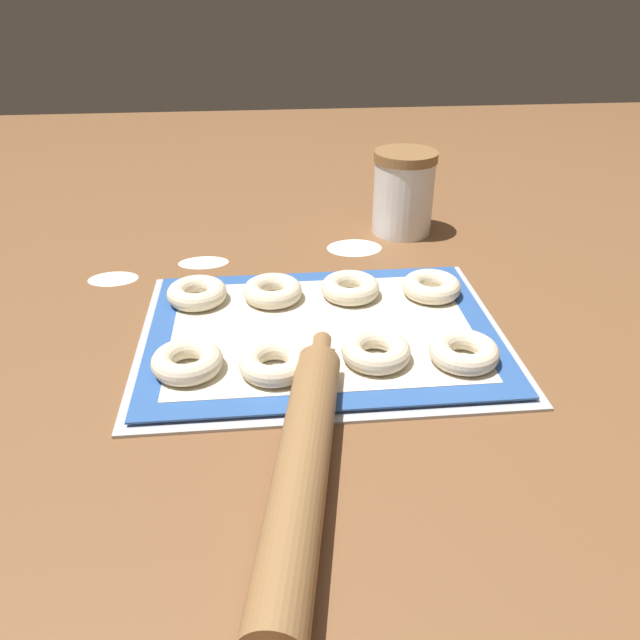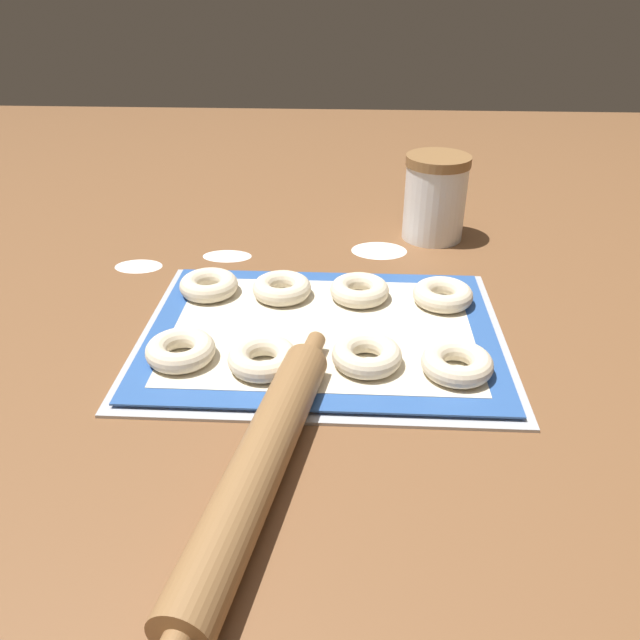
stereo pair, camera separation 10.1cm
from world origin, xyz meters
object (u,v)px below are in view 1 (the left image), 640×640
bagel_back_mid_right (350,288)px  bagel_back_far_right (431,287)px  flour_canister (403,193)px  bagel_front_far_left (187,361)px  bagel_back_mid_left (273,291)px  rolling_pin (301,470)px  bagel_back_far_left (197,293)px  bagel_front_far_right (464,352)px  bagel_front_mid_left (274,362)px  baking_tray (320,333)px  bagel_front_mid_right (376,351)px

bagel_back_mid_right → bagel_back_far_right: same height
bagel_back_far_right → flour_canister: 0.27m
bagel_front_far_left → bagel_back_mid_left: size_ratio=1.00×
bagel_back_mid_left → flour_canister: 0.35m
bagel_back_mid_left → rolling_pin: (0.02, -0.35, 0.00)m
bagel_front_far_left → flour_canister: size_ratio=0.57×
bagel_back_far_left → bagel_back_mid_left: size_ratio=1.00×
bagel_back_far_left → flour_canister: (0.34, 0.25, 0.05)m
bagel_front_far_right → bagel_back_mid_right: size_ratio=1.00×
flour_canister → rolling_pin: 0.65m
bagel_front_mid_left → bagel_back_mid_left: (0.00, 0.18, 0.00)m
baking_tray → flour_canister: (0.18, 0.34, 0.07)m
bagel_back_mid_left → bagel_back_mid_right: (0.11, -0.00, 0.00)m
bagel_front_far_left → bagel_back_mid_left: same height
bagel_back_far_right → bagel_front_far_right: bearing=-91.2°
bagel_front_far_right → bagel_back_mid_left: same height
bagel_front_far_left → rolling_pin: (0.12, -0.19, 0.00)m
bagel_front_far_left → bagel_back_mid_left: (0.10, 0.16, 0.00)m
bagel_back_far_left → bagel_front_mid_right: bearing=-37.3°
bagel_back_far_left → rolling_pin: (0.12, -0.36, 0.00)m
bagel_front_far_left → bagel_back_mid_left: 0.19m
bagel_front_mid_right → bagel_back_far_right: same height
bagel_front_mid_left → rolling_pin: (0.02, -0.18, 0.00)m
bagel_front_mid_left → rolling_pin: size_ratio=0.19×
bagel_back_far_left → bagel_front_far_left: bearing=-89.6°
bagel_back_mid_left → rolling_pin: bearing=-87.5°
bagel_back_far_left → bagel_back_far_right: same height
bagel_front_far_left → bagel_back_far_right: 0.36m
baking_tray → flour_canister: size_ratio=3.25×
bagel_front_far_left → bagel_front_far_right: bearing=-2.0°
bagel_front_far_right → rolling_pin: (-0.20, -0.18, 0.00)m
bagel_front_far_right → bagel_back_far_left: (-0.32, 0.18, 0.00)m
baking_tray → bagel_back_mid_right: bearing=59.2°
bagel_front_mid_left → bagel_back_mid_right: same height
rolling_pin → flour_canister: bearing=70.0°
bagel_front_far_left → rolling_pin: rolling_pin is taller
bagel_back_mid_left → bagel_front_far_left: bearing=-122.0°
baking_tray → bagel_front_mid_right: (0.06, -0.08, 0.02)m
bagel_front_mid_left → bagel_front_far_left: bearing=173.1°
bagel_front_far_right → rolling_pin: rolling_pin is taller
baking_tray → bagel_back_far_left: bearing=151.0°
bagel_front_far_left → bagel_back_mid_right: (0.21, 0.16, 0.00)m
bagel_back_far_left → bagel_back_far_right: 0.33m
bagel_front_mid_right → bagel_back_mid_right: size_ratio=1.00×
bagel_front_far_left → bagel_front_mid_left: (0.10, -0.01, 0.00)m
bagel_front_far_left → bagel_front_mid_left: bearing=-6.9°
bagel_front_far_left → bagel_back_mid_right: same height
bagel_front_mid_left → bagel_back_mid_right: bearing=57.5°
bagel_back_mid_right → rolling_pin: rolling_pin is taller
flour_canister → rolling_pin: (-0.22, -0.60, -0.05)m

